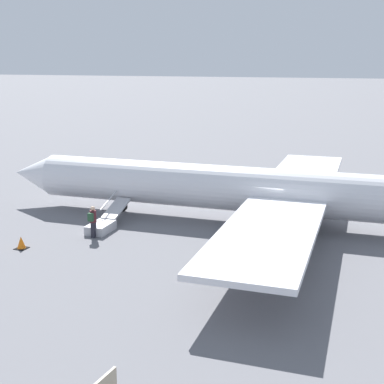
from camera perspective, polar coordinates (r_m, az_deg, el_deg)
The scene contains 5 objects.
ground_plane at distance 31.49m, azimuth 7.81°, elevation -3.47°, with size 600.00×600.00×0.00m, color slate.
airplane_main at distance 30.79m, azimuth 9.76°, elevation 0.03°, with size 34.56×26.49×6.88m.
boarding_stairs at distance 30.55m, azimuth -9.37°, elevation -3.33°, with size 1.26×4.07×1.71m.
passenger at distance 29.15m, azimuth -10.53°, elevation -2.92°, with size 0.36×0.55×1.74m.
traffic_cone_near_stairs at distance 28.55m, azimuth -17.75°, elevation -5.20°, with size 0.59×0.59×0.65m.
Camera 1 is at (-7.06, 29.27, 9.23)m, focal length 50.00 mm.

